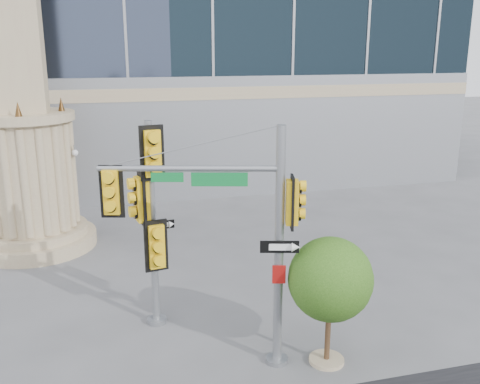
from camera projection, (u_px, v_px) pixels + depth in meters
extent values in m
plane|color=#545456|center=(255.00, 348.00, 13.46)|extent=(120.00, 120.00, 0.00)
cylinder|color=tan|center=(37.00, 240.00, 20.31)|extent=(4.40, 4.40, 0.50)
cylinder|color=tan|center=(36.00, 230.00, 20.20)|extent=(3.80, 3.80, 0.30)
cylinder|color=tan|center=(30.00, 175.00, 19.64)|extent=(3.00, 3.00, 4.00)
cylinder|color=tan|center=(24.00, 116.00, 19.08)|extent=(3.50, 3.50, 0.30)
cone|color=#472D14|center=(61.00, 104.00, 19.30)|extent=(0.24, 0.24, 0.50)
cylinder|color=slate|center=(277.00, 360.00, 12.86)|extent=(0.53, 0.53, 0.11)
cylinder|color=slate|center=(279.00, 251.00, 12.13)|extent=(0.21, 0.21, 5.73)
cylinder|color=slate|center=(189.00, 169.00, 11.65)|extent=(3.90, 1.19, 0.13)
cube|color=#0D7430|center=(219.00, 179.00, 11.69)|extent=(1.21, 0.36, 0.31)
cube|color=yellow|center=(112.00, 192.00, 11.80)|extent=(0.58, 0.40, 1.19)
cube|color=yellow|center=(292.00, 202.00, 11.83)|extent=(0.40, 0.58, 1.19)
cube|color=black|center=(280.00, 247.00, 11.96)|extent=(0.85, 0.26, 0.29)
cube|color=maroon|center=(279.00, 274.00, 12.14)|extent=(0.30, 0.11, 0.44)
cylinder|color=slate|center=(157.00, 320.00, 14.71)|extent=(0.54, 0.54, 0.13)
cylinder|color=slate|center=(153.00, 227.00, 13.99)|extent=(0.20, 0.20, 5.57)
cube|color=yellow|center=(152.00, 153.00, 13.25)|extent=(0.66, 0.41, 1.39)
cube|color=yellow|center=(142.00, 199.00, 13.69)|extent=(0.41, 0.66, 1.39)
cube|color=yellow|center=(156.00, 246.00, 13.90)|extent=(0.66, 0.41, 1.39)
cube|color=black|center=(161.00, 225.00, 13.94)|extent=(0.69, 0.15, 0.22)
cylinder|color=tan|center=(326.00, 360.00, 12.87)|extent=(0.85, 0.85, 0.09)
cylinder|color=#382314|center=(328.00, 330.00, 12.66)|extent=(0.13, 0.13, 1.69)
sphere|color=#234B11|center=(330.00, 279.00, 12.32)|extent=(1.97, 1.97, 1.97)
sphere|color=#234B11|center=(342.00, 284.00, 12.72)|extent=(1.22, 1.22, 1.22)
sphere|color=#234B11|center=(321.00, 294.00, 12.08)|extent=(1.03, 1.03, 1.03)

